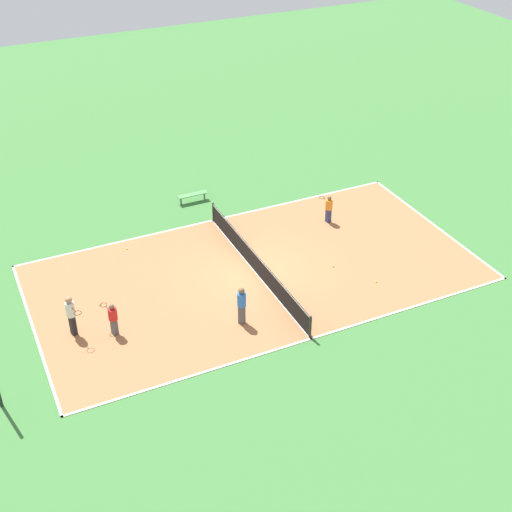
{
  "coord_description": "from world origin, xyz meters",
  "views": [
    {
      "loc": [
        -24.06,
        11.28,
        18.28
      ],
      "look_at": [
        0.0,
        0.0,
        0.9
      ],
      "focal_mm": 50.0,
      "sensor_mm": 36.0,
      "label": 1
    }
  ],
  "objects_px": {
    "player_coach_red": "(113,317)",
    "tennis_ball_right_alley": "(376,282)",
    "tennis_ball_near_net": "(127,249)",
    "player_near_blue": "(242,303)",
    "player_far_white": "(71,313)",
    "tennis_ball_far_baseline": "(333,266)",
    "bench": "(193,195)",
    "tennis_net": "(256,263)",
    "tennis_ball_left_sideline": "(101,304)",
    "player_center_orange": "(329,207)"
  },
  "relations": [
    {
      "from": "player_coach_red",
      "to": "tennis_ball_right_alley",
      "type": "xyz_separation_m",
      "value": [
        -1.45,
        -11.46,
        -0.8
      ]
    },
    {
      "from": "tennis_ball_near_net",
      "to": "player_near_blue",
      "type": "bearing_deg",
      "value": -160.08
    },
    {
      "from": "player_near_blue",
      "to": "player_coach_red",
      "type": "relative_size",
      "value": 1.18
    },
    {
      "from": "player_coach_red",
      "to": "tennis_ball_near_net",
      "type": "relative_size",
      "value": 21.61
    },
    {
      "from": "player_far_white",
      "to": "tennis_ball_far_baseline",
      "type": "distance_m",
      "value": 11.89
    },
    {
      "from": "bench",
      "to": "tennis_ball_far_baseline",
      "type": "xyz_separation_m",
      "value": [
        -8.55,
        -3.6,
        -0.33
      ]
    },
    {
      "from": "tennis_net",
      "to": "tennis_ball_left_sideline",
      "type": "distance_m",
      "value": 7.05
    },
    {
      "from": "player_coach_red",
      "to": "tennis_ball_far_baseline",
      "type": "xyz_separation_m",
      "value": [
        0.43,
        -10.37,
        -0.8
      ]
    },
    {
      "from": "player_coach_red",
      "to": "bench",
      "type": "bearing_deg",
      "value": -57.39
    },
    {
      "from": "tennis_net",
      "to": "player_far_white",
      "type": "height_order",
      "value": "player_far_white"
    },
    {
      "from": "player_near_blue",
      "to": "tennis_ball_far_baseline",
      "type": "bearing_deg",
      "value": 67.88
    },
    {
      "from": "bench",
      "to": "tennis_ball_far_baseline",
      "type": "distance_m",
      "value": 9.29
    },
    {
      "from": "tennis_net",
      "to": "player_center_orange",
      "type": "height_order",
      "value": "player_center_orange"
    },
    {
      "from": "tennis_ball_far_baseline",
      "to": "tennis_ball_near_net",
      "type": "bearing_deg",
      "value": 56.22
    },
    {
      "from": "player_coach_red",
      "to": "tennis_ball_left_sideline",
      "type": "distance_m",
      "value": 2.25
    },
    {
      "from": "player_far_white",
      "to": "tennis_ball_near_net",
      "type": "distance_m",
      "value": 6.46
    },
    {
      "from": "player_far_white",
      "to": "bench",
      "type": "bearing_deg",
      "value": 117.52
    },
    {
      "from": "player_coach_red",
      "to": "tennis_ball_far_baseline",
      "type": "height_order",
      "value": "player_coach_red"
    },
    {
      "from": "bench",
      "to": "player_far_white",
      "type": "xyz_separation_m",
      "value": [
        -8.3,
        8.24,
        0.69
      ]
    },
    {
      "from": "tennis_ball_right_alley",
      "to": "tennis_ball_far_baseline",
      "type": "bearing_deg",
      "value": 30.29
    },
    {
      "from": "player_center_orange",
      "to": "tennis_net",
      "type": "bearing_deg",
      "value": 108.72
    },
    {
      "from": "player_coach_red",
      "to": "tennis_ball_far_baseline",
      "type": "distance_m",
      "value": 10.41
    },
    {
      "from": "tennis_net",
      "to": "player_near_blue",
      "type": "bearing_deg",
      "value": 145.82
    },
    {
      "from": "tennis_ball_left_sideline",
      "to": "tennis_ball_right_alley",
      "type": "height_order",
      "value": "same"
    },
    {
      "from": "tennis_ball_far_baseline",
      "to": "bench",
      "type": "bearing_deg",
      "value": 22.84
    },
    {
      "from": "tennis_ball_far_baseline",
      "to": "tennis_net",
      "type": "bearing_deg",
      "value": 71.91
    },
    {
      "from": "tennis_ball_right_alley",
      "to": "player_coach_red",
      "type": "bearing_deg",
      "value": 82.78
    },
    {
      "from": "bench",
      "to": "tennis_ball_right_alley",
      "type": "height_order",
      "value": "bench"
    },
    {
      "from": "tennis_net",
      "to": "player_coach_red",
      "type": "bearing_deg",
      "value": 102.39
    },
    {
      "from": "tennis_net",
      "to": "player_center_orange",
      "type": "distance_m",
      "value": 5.82
    },
    {
      "from": "player_coach_red",
      "to": "tennis_net",
      "type": "bearing_deg",
      "value": -98.0
    },
    {
      "from": "tennis_ball_near_net",
      "to": "bench",
      "type": "bearing_deg",
      "value": -55.64
    },
    {
      "from": "bench",
      "to": "player_coach_red",
      "type": "distance_m",
      "value": 11.25
    },
    {
      "from": "bench",
      "to": "player_coach_red",
      "type": "height_order",
      "value": "player_coach_red"
    },
    {
      "from": "player_center_orange",
      "to": "player_far_white",
      "type": "bearing_deg",
      "value": 96.62
    },
    {
      "from": "tennis_ball_far_baseline",
      "to": "tennis_ball_right_alley",
      "type": "relative_size",
      "value": 1.0
    },
    {
      "from": "bench",
      "to": "player_center_orange",
      "type": "relative_size",
      "value": 1.11
    },
    {
      "from": "player_far_white",
      "to": "tennis_ball_right_alley",
      "type": "xyz_separation_m",
      "value": [
        -2.13,
        -12.94,
        -1.02
      ]
    },
    {
      "from": "player_near_blue",
      "to": "tennis_ball_near_net",
      "type": "bearing_deg",
      "value": 158.2
    },
    {
      "from": "player_center_orange",
      "to": "tennis_ball_far_baseline",
      "type": "distance_m",
      "value": 4.17
    },
    {
      "from": "bench",
      "to": "player_far_white",
      "type": "bearing_deg",
      "value": 45.21
    },
    {
      "from": "tennis_net",
      "to": "tennis_ball_left_sideline",
      "type": "height_order",
      "value": "tennis_net"
    },
    {
      "from": "player_far_white",
      "to": "player_center_orange",
      "type": "xyz_separation_m",
      "value": [
        3.42,
        -13.67,
        -0.23
      ]
    },
    {
      "from": "player_coach_red",
      "to": "tennis_ball_left_sideline",
      "type": "bearing_deg",
      "value": -19.52
    },
    {
      "from": "player_coach_red",
      "to": "player_far_white",
      "type": "bearing_deg",
      "value": 45.09
    },
    {
      "from": "player_center_orange",
      "to": "player_coach_red",
      "type": "xyz_separation_m",
      "value": [
        -4.09,
        12.19,
        0.0
      ]
    },
    {
      "from": "player_near_blue",
      "to": "tennis_ball_near_net",
      "type": "xyz_separation_m",
      "value": [
        7.39,
        2.68,
        -0.96
      ]
    },
    {
      "from": "bench",
      "to": "tennis_ball_left_sideline",
      "type": "relative_size",
      "value": 23.93
    },
    {
      "from": "tennis_ball_near_net",
      "to": "tennis_ball_right_alley",
      "type": "relative_size",
      "value": 1.0
    },
    {
      "from": "tennis_ball_near_net",
      "to": "tennis_ball_far_baseline",
      "type": "height_order",
      "value": "same"
    }
  ]
}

